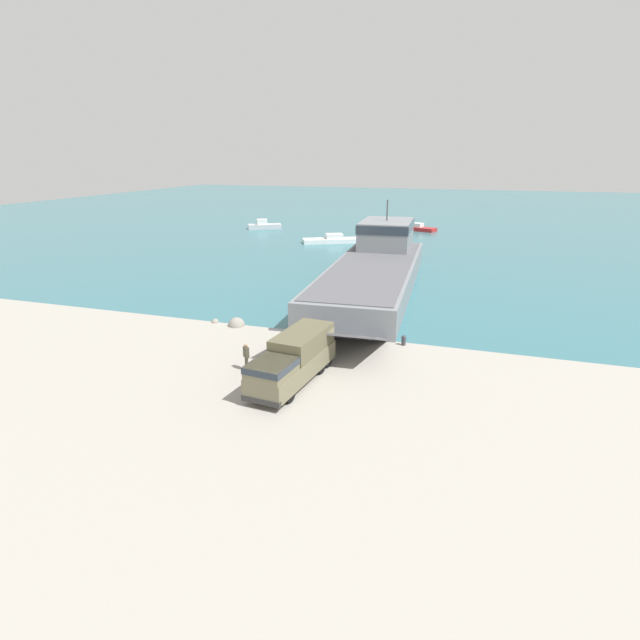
% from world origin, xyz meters
% --- Properties ---
extents(ground_plane, '(240.00, 240.00, 0.00)m').
position_xyz_m(ground_plane, '(0.00, 0.00, 0.00)').
color(ground_plane, '#9E998E').
extents(water_surface, '(240.00, 180.00, 0.01)m').
position_xyz_m(water_surface, '(0.00, 94.97, 0.00)').
color(water_surface, '#336B75').
rests_on(water_surface, ground_plane).
extents(landing_craft, '(9.97, 36.64, 8.08)m').
position_xyz_m(landing_craft, '(-3.04, 22.11, 2.00)').
color(landing_craft, gray).
rests_on(landing_craft, ground_plane).
extents(military_truck, '(3.16, 8.01, 2.82)m').
position_xyz_m(military_truck, '(-2.69, -3.70, 1.46)').
color(military_truck, '#6B664C').
rests_on(military_truck, ground_plane).
extents(soldier_on_ramp, '(0.49, 0.46, 1.80)m').
position_xyz_m(soldier_on_ramp, '(-6.15, -3.01, 1.05)').
color(soldier_on_ramp, '#4C4738').
rests_on(soldier_on_ramp, ground_plane).
extents(moored_boat_a, '(6.45, 4.93, 1.78)m').
position_xyz_m(moored_boat_a, '(-31.37, 56.74, 0.59)').
color(moored_boat_a, '#B7BABF').
rests_on(moored_boat_a, ground_plane).
extents(moored_boat_b, '(8.85, 6.11, 1.40)m').
position_xyz_m(moored_boat_b, '(-14.98, 45.50, 0.47)').
color(moored_boat_b, white).
rests_on(moored_boat_b, ground_plane).
extents(moored_boat_c, '(6.36, 4.20, 1.35)m').
position_xyz_m(moored_boat_c, '(-3.49, 63.08, 0.45)').
color(moored_boat_c, '#B22323').
rests_on(moored_boat_c, ground_plane).
extents(mooring_bollard, '(0.35, 0.35, 0.75)m').
position_xyz_m(mooring_bollard, '(2.71, 4.43, 0.40)').
color(mooring_bollard, '#333338').
rests_on(mooring_bollard, ground_plane).
extents(shoreline_rock_a, '(1.35, 1.35, 1.35)m').
position_xyz_m(shoreline_rock_a, '(-10.76, 4.67, 0.00)').
color(shoreline_rock_a, gray).
rests_on(shoreline_rock_a, ground_plane).
extents(shoreline_rock_b, '(0.60, 0.60, 0.60)m').
position_xyz_m(shoreline_rock_b, '(-12.83, 4.89, 0.00)').
color(shoreline_rock_b, gray).
rests_on(shoreline_rock_b, ground_plane).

